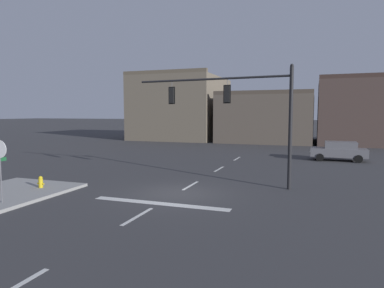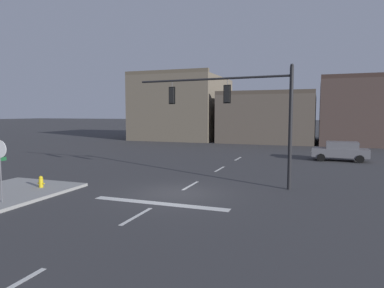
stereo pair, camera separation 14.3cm
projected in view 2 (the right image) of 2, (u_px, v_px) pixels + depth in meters
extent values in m
plane|color=#353538|center=(176.00, 194.00, 17.05)|extent=(400.00, 400.00, 0.00)
cube|color=silver|center=(159.00, 203.00, 15.18)|extent=(6.40, 0.50, 0.01)
cube|color=silver|center=(137.00, 216.00, 13.31)|extent=(0.16, 2.40, 0.01)
cube|color=silver|center=(190.00, 186.00, 18.92)|extent=(0.16, 2.40, 0.01)
cube|color=silver|center=(220.00, 169.00, 24.54)|extent=(0.16, 2.40, 0.01)
cube|color=silver|center=(238.00, 159.00, 30.15)|extent=(0.16, 2.40, 0.01)
cylinder|color=black|center=(290.00, 129.00, 17.72)|extent=(0.20, 0.20, 6.33)
cylinder|color=black|center=(210.00, 79.00, 19.34)|extent=(8.92, 0.84, 0.12)
sphere|color=black|center=(292.00, 65.00, 17.43)|extent=(0.18, 0.18, 0.18)
cylinder|color=#56565B|center=(227.00, 83.00, 18.93)|extent=(0.03, 0.03, 0.35)
cube|color=black|center=(227.00, 94.00, 18.98)|extent=(0.32, 0.26, 0.90)
sphere|color=red|center=(228.00, 89.00, 19.08)|extent=(0.20, 0.20, 0.20)
sphere|color=#2D2314|center=(228.00, 94.00, 19.10)|extent=(0.20, 0.20, 0.20)
sphere|color=black|center=(228.00, 99.00, 19.13)|extent=(0.20, 0.20, 0.20)
cube|color=black|center=(227.00, 94.00, 18.97)|extent=(0.42, 0.06, 1.02)
cylinder|color=#56565B|center=(172.00, 85.00, 20.36)|extent=(0.03, 0.03, 0.35)
cube|color=black|center=(172.00, 95.00, 20.42)|extent=(0.32, 0.26, 0.90)
sphere|color=red|center=(173.00, 91.00, 20.51)|extent=(0.20, 0.20, 0.20)
sphere|color=#2D2314|center=(173.00, 96.00, 20.53)|extent=(0.20, 0.20, 0.20)
sphere|color=black|center=(173.00, 100.00, 20.56)|extent=(0.20, 0.20, 0.20)
cube|color=black|center=(172.00, 95.00, 20.40)|extent=(0.42, 0.06, 1.02)
cylinder|color=#56565B|center=(1.00, 181.00, 14.79)|extent=(0.06, 0.06, 2.15)
cylinder|color=#B21414|center=(0.00, 149.00, 14.68)|extent=(0.68, 0.03, 0.68)
cube|color=#19592D|center=(0.00, 159.00, 14.70)|extent=(0.02, 0.64, 0.16)
cube|color=slate|center=(340.00, 153.00, 28.72)|extent=(4.41, 1.81, 0.70)
cube|color=slate|center=(342.00, 145.00, 28.61)|extent=(2.47, 1.61, 0.56)
cube|color=#2D3842|center=(332.00, 145.00, 28.88)|extent=(0.25, 1.52, 0.47)
cube|color=#2D3842|center=(358.00, 146.00, 28.21)|extent=(0.22, 1.52, 0.46)
cylinder|color=black|center=(321.00, 158.00, 28.46)|extent=(0.64, 0.22, 0.64)
cylinder|color=black|center=(321.00, 155.00, 30.05)|extent=(0.64, 0.22, 0.64)
cylinder|color=black|center=(360.00, 159.00, 27.46)|extent=(0.64, 0.22, 0.64)
cylinder|color=black|center=(358.00, 157.00, 29.04)|extent=(0.64, 0.22, 0.64)
sphere|color=silver|center=(312.00, 152.00, 28.93)|extent=(0.16, 0.16, 0.16)
sphere|color=silver|center=(312.00, 150.00, 30.00)|extent=(0.16, 0.16, 0.16)
cube|color=maroon|center=(369.00, 153.00, 27.96)|extent=(0.04, 1.37, 0.12)
cylinder|color=gold|center=(41.00, 184.00, 17.78)|extent=(0.22, 0.22, 0.55)
cylinder|color=gold|center=(41.00, 189.00, 17.81)|extent=(0.30, 0.30, 0.10)
sphere|color=gold|center=(41.00, 178.00, 17.76)|extent=(0.20, 0.20, 0.20)
cylinder|color=gold|center=(39.00, 183.00, 17.83)|extent=(0.10, 0.08, 0.08)
cylinder|color=gold|center=(43.00, 184.00, 17.73)|extent=(0.10, 0.08, 0.08)
cube|color=#665B4C|center=(183.00, 109.00, 53.95)|extent=(12.45, 13.67, 9.41)
cube|color=brown|center=(166.00, 72.00, 47.40)|extent=(12.45, 0.60, 0.50)
cube|color=brown|center=(269.00, 119.00, 49.35)|extent=(12.44, 13.33, 6.35)
cube|color=#493F35|center=(263.00, 92.00, 43.10)|extent=(12.44, 0.60, 0.50)
cube|color=#473833|center=(360.00, 113.00, 44.75)|extent=(9.77, 12.12, 8.00)
cube|color=#3A2B26|center=(367.00, 75.00, 38.98)|extent=(9.77, 0.60, 0.50)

